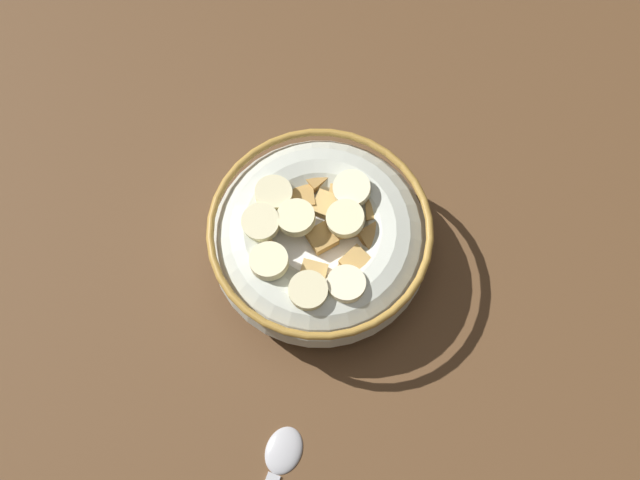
# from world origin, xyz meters

# --- Properties ---
(ground_plane) EXTENTS (1.32, 1.32, 0.02)m
(ground_plane) POSITION_xyz_m (0.00, 0.00, -0.01)
(ground_plane) COLOR brown
(cereal_bowl) EXTENTS (0.17, 0.17, 0.07)m
(cereal_bowl) POSITION_xyz_m (0.00, -0.00, 0.03)
(cereal_bowl) COLOR beige
(cereal_bowl) RESTS_ON ground_plane
(spoon) EXTENTS (0.11, 0.09, 0.01)m
(spoon) POSITION_xyz_m (0.16, -0.08, 0.00)
(spoon) COLOR #B7B7BC
(spoon) RESTS_ON ground_plane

